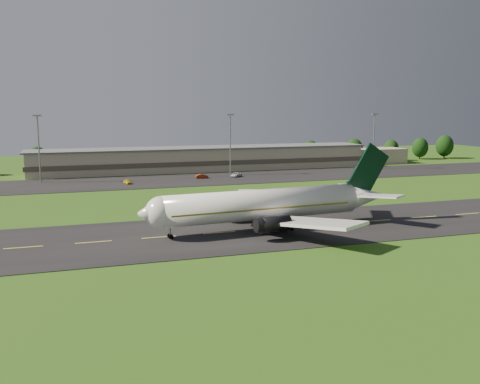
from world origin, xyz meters
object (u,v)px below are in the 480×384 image
object	(u,v)px
light_mast_east	(374,134)
service_vehicle_b	(202,176)
terminal	(221,159)
light_mast_centre	(230,137)
service_vehicle_d	(362,169)
airliner	(266,205)
service_vehicle_a	(127,182)
service_vehicle_c	(236,175)
light_mast_west	(38,140)

from	to	relation	value
light_mast_east	service_vehicle_b	size ratio (longest dim) A/B	5.05
terminal	light_mast_centre	distance (m)	18.45
service_vehicle_b	service_vehicle_d	distance (m)	59.62
airliner	service_vehicle_a	bearing A→B (deg)	99.76
airliner	terminal	bearing A→B (deg)	74.00
service_vehicle_c	service_vehicle_d	bearing A→B (deg)	46.50
terminal	service_vehicle_d	world-z (taller)	terminal
light_mast_west	service_vehicle_b	bearing A→B (deg)	-7.44
light_mast_west	service_vehicle_b	distance (m)	50.38
light_mast_west	light_mast_east	xyz separation A→B (m)	(115.00, 0.00, 0.00)
airliner	service_vehicle_d	size ratio (longest dim) A/B	10.61
light_mast_west	airliner	bearing A→B (deg)	-62.24
airliner	service_vehicle_b	size ratio (longest dim) A/B	12.74
light_mast_centre	service_vehicle_d	distance (m)	49.74
terminal	service_vehicle_c	size ratio (longest dim) A/B	30.34
service_vehicle_a	service_vehicle_d	xyz separation A→B (m)	(83.61, 7.24, 0.09)
service_vehicle_c	service_vehicle_d	distance (m)	48.11
service_vehicle_a	service_vehicle_b	world-z (taller)	service_vehicle_b
service_vehicle_c	service_vehicle_d	size ratio (longest dim) A/B	0.99
light_mast_centre	light_mast_east	xyz separation A→B (m)	(55.00, 0.00, 0.00)
airliner	service_vehicle_a	xyz separation A→B (m)	(-17.57, 68.53, -3.95)
airliner	light_mast_east	distance (m)	108.50
airliner	light_mast_centre	xyz separation A→B (m)	(17.93, 79.93, 8.08)
terminal	service_vehicle_a	size ratio (longest dim) A/B	40.41
light_mast_west	light_mast_centre	distance (m)	60.00
light_mast_east	light_mast_centre	bearing A→B (deg)	180.00
light_mast_east	service_vehicle_a	size ratio (longest dim) A/B	5.67
light_mast_west	service_vehicle_c	bearing A→B (deg)	-5.84
light_mast_centre	service_vehicle_d	xyz separation A→B (m)	(48.10, -4.17, -11.94)
light_mast_centre	service_vehicle_d	bearing A→B (deg)	-4.95
light_mast_west	service_vehicle_a	distance (m)	29.58
service_vehicle_b	service_vehicle_c	size ratio (longest dim) A/B	0.84
terminal	light_mast_west	size ratio (longest dim) A/B	7.13
light_mast_centre	service_vehicle_c	distance (m)	13.46
light_mast_centre	service_vehicle_a	distance (m)	39.18
light_mast_east	service_vehicle_d	world-z (taller)	light_mast_east
light_mast_centre	service_vehicle_a	world-z (taller)	light_mast_centre
airliner	light_mast_west	bearing A→B (deg)	113.14
light_mast_centre	service_vehicle_c	size ratio (longest dim) A/B	4.26
light_mast_east	service_vehicle_d	bearing A→B (deg)	-148.86
service_vehicle_c	service_vehicle_d	world-z (taller)	service_vehicle_d
terminal	light_mast_west	bearing A→B (deg)	-165.24
light_mast_east	service_vehicle_a	xyz separation A→B (m)	(-90.50, -11.40, -12.03)
light_mast_west	service_vehicle_b	xyz separation A→B (m)	(48.53, -6.34, -11.97)
light_mast_west	service_vehicle_c	distance (m)	61.53
service_vehicle_a	service_vehicle_d	bearing A→B (deg)	-9.53
service_vehicle_b	light_mast_west	bearing A→B (deg)	85.53
service_vehicle_c	airliner	bearing A→B (deg)	-59.54
light_mast_west	service_vehicle_c	xyz separation A→B (m)	(60.04, -6.14, -11.97)
light_mast_centre	light_mast_east	distance (m)	55.00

